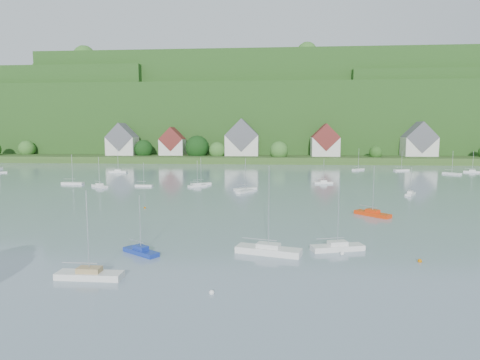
% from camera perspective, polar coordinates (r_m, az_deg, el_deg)
% --- Properties ---
extents(far_shore_strip, '(600.00, 60.00, 3.00)m').
position_cam_1_polar(far_shore_strip, '(213.90, -0.81, 3.22)').
color(far_shore_strip, '#304F1D').
rests_on(far_shore_strip, ground).
extents(forested_ridge, '(620.00, 181.22, 69.89)m').
position_cam_1_polar(forested_ridge, '(281.97, 0.58, 8.39)').
color(forested_ridge, '#1D3D13').
rests_on(forested_ridge, ground).
extents(village_building_0, '(14.00, 10.40, 16.00)m').
position_cam_1_polar(village_building_0, '(213.24, -16.09, 5.11)').
color(village_building_0, beige).
rests_on(village_building_0, far_shore_strip).
extents(village_building_1, '(12.00, 9.36, 14.00)m').
position_cam_1_polar(village_building_1, '(207.75, -9.40, 5.04)').
color(village_building_1, beige).
rests_on(village_building_1, far_shore_strip).
extents(village_building_2, '(16.00, 11.44, 18.00)m').
position_cam_1_polar(village_building_2, '(201.18, 0.29, 5.51)').
color(village_building_2, beige).
rests_on(village_building_2, far_shore_strip).
extents(village_building_3, '(13.00, 10.40, 15.50)m').
position_cam_1_polar(village_building_3, '(200.22, 11.78, 5.12)').
color(village_building_3, beige).
rests_on(village_building_3, far_shore_strip).
extents(village_building_4, '(15.00, 10.40, 16.50)m').
position_cam_1_polar(village_building_4, '(214.41, 23.71, 4.84)').
color(village_building_4, beige).
rests_on(village_building_4, far_shore_strip).
extents(near_sailboat_1, '(5.05, 4.14, 6.96)m').
position_cam_1_polar(near_sailboat_1, '(50.12, -13.68, -9.56)').
color(near_sailboat_1, navy).
rests_on(near_sailboat_1, ground).
extents(near_sailboat_2, '(6.48, 1.86, 8.73)m').
position_cam_1_polar(near_sailboat_2, '(43.55, -20.27, -12.21)').
color(near_sailboat_2, white).
rests_on(near_sailboat_2, ground).
extents(near_sailboat_3, '(6.69, 3.46, 8.70)m').
position_cam_1_polar(near_sailboat_3, '(51.56, 13.44, -9.03)').
color(near_sailboat_3, white).
rests_on(near_sailboat_3, ground).
extents(near_sailboat_4, '(8.00, 4.10, 10.40)m').
position_cam_1_polar(near_sailboat_4, '(48.88, 3.99, -9.67)').
color(near_sailboat_4, white).
rests_on(near_sailboat_4, ground).
extents(near_sailboat_5, '(5.67, 5.85, 8.60)m').
position_cam_1_polar(near_sailboat_5, '(73.87, 18.01, -4.44)').
color(near_sailboat_5, red).
rests_on(near_sailboat_5, ground).
extents(mooring_buoy_1, '(0.49, 0.49, 0.49)m').
position_cam_1_polar(mooring_buoy_1, '(37.61, -3.97, -15.60)').
color(mooring_buoy_1, white).
rests_on(mooring_buoy_1, ground).
extents(mooring_buoy_2, '(0.46, 0.46, 0.46)m').
position_cam_1_polar(mooring_buoy_2, '(50.09, 23.79, -10.44)').
color(mooring_buoy_2, '#CA6A00').
rests_on(mooring_buoy_2, ground).
extents(mooring_buoy_3, '(0.39, 0.39, 0.39)m').
position_cam_1_polar(mooring_buoy_3, '(79.34, -13.14, -3.87)').
color(mooring_buoy_3, '#CA6A00').
rests_on(mooring_buoy_3, ground).
extents(mooring_buoy_4, '(0.50, 0.50, 0.50)m').
position_cam_1_polar(mooring_buoy_4, '(50.00, 14.07, -10.09)').
color(mooring_buoy_4, white).
rests_on(mooring_buoy_4, ground).
extents(far_sailboat_cluster, '(201.37, 67.38, 8.71)m').
position_cam_1_polar(far_sailboat_cluster, '(128.93, -2.69, 0.46)').
color(far_sailboat_cluster, white).
rests_on(far_sailboat_cluster, ground).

